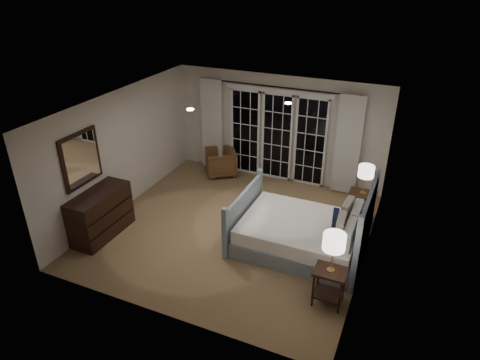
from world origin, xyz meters
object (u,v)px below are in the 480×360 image
at_px(nightstand_left, 329,282).
at_px(dresser, 101,214).
at_px(bed, 303,233).
at_px(lamp_right, 366,172).
at_px(nightstand_right, 361,203).
at_px(lamp_left, 334,242).
at_px(armchair, 221,162).

bearing_deg(nightstand_left, dresser, 178.59).
height_order(bed, lamp_right, bed).
bearing_deg(bed, lamp_right, 58.19).
relative_size(lamp_right, dresser, 0.46).
xyz_separation_m(nightstand_right, lamp_right, (0.00, -0.00, 0.70)).
relative_size(nightstand_left, dresser, 0.49).
xyz_separation_m(nightstand_left, lamp_right, (0.05, 2.50, 0.74)).
bearing_deg(lamp_left, bed, 122.06).
bearing_deg(nightstand_left, nightstand_right, 88.79).
distance_m(bed, nightstand_right, 1.53).
bearing_deg(armchair, nightstand_right, 41.70).
distance_m(nightstand_left, nightstand_right, 2.50).
bearing_deg(lamp_left, nightstand_left, 153.43).
distance_m(bed, armchair, 3.47).
xyz_separation_m(lamp_left, lamp_right, (0.05, 2.50, 0.01)).
xyz_separation_m(bed, armchair, (-2.71, 2.17, -0.01)).
height_order(bed, lamp_left, bed).
distance_m(bed, dresser, 3.81).
bearing_deg(lamp_right, lamp_left, -91.21).
bearing_deg(nightstand_right, lamp_right, -90.00).
xyz_separation_m(nightstand_right, lamp_left, (-0.05, -2.50, 0.69)).
bearing_deg(nightstand_right, armchair, 166.09).
relative_size(bed, lamp_right, 3.88).
xyz_separation_m(bed, nightstand_left, (0.75, -1.20, 0.08)).
xyz_separation_m(nightstand_left, nightstand_right, (0.05, 2.50, 0.04)).
bearing_deg(lamp_left, armchair, 135.77).
relative_size(nightstand_right, lamp_right, 1.16).
distance_m(nightstand_right, dresser, 5.05).
distance_m(nightstand_right, lamp_left, 2.60).
distance_m(nightstand_right, lamp_right, 0.70).
distance_m(lamp_right, armchair, 3.72).
bearing_deg(nightstand_left, armchair, 135.77).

